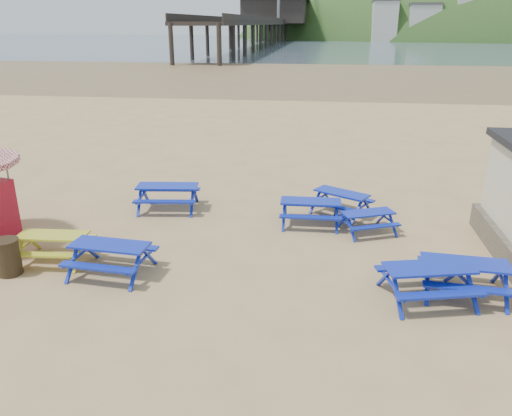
# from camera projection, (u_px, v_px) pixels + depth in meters

# --- Properties ---
(ground) EXTENTS (400.00, 400.00, 0.00)m
(ground) POSITION_uv_depth(u_px,v_px,m) (243.00, 261.00, 13.57)
(ground) COLOR tan
(ground) RESTS_ON ground
(wet_sand) EXTENTS (400.00, 400.00, 0.00)m
(wet_sand) POSITION_uv_depth(u_px,v_px,m) (312.00, 73.00, 64.63)
(wet_sand) COLOR olive
(wet_sand) RESTS_ON ground
(sea) EXTENTS (400.00, 400.00, 0.00)m
(sea) POSITION_uv_depth(u_px,v_px,m) (323.00, 42.00, 171.41)
(sea) COLOR #455662
(sea) RESTS_ON ground
(picnic_table_blue_a) EXTENTS (2.25, 1.90, 0.87)m
(picnic_table_blue_a) POSITION_uv_depth(u_px,v_px,m) (168.00, 197.00, 17.23)
(picnic_table_blue_a) COLOR #1D1AA0
(picnic_table_blue_a) RESTS_ON ground
(picnic_table_blue_b) EXTENTS (2.31, 2.18, 0.76)m
(picnic_table_blue_b) POSITION_uv_depth(u_px,v_px,m) (341.00, 203.00, 16.85)
(picnic_table_blue_b) COLOR #1D1AA0
(picnic_table_blue_b) RESTS_ON ground
(picnic_table_blue_c) EXTENTS (1.96, 1.80, 0.67)m
(picnic_table_blue_c) POSITION_uv_depth(u_px,v_px,m) (367.00, 222.00, 15.34)
(picnic_table_blue_c) COLOR #1D1AA0
(picnic_table_blue_c) RESTS_ON ground
(picnic_table_blue_d) EXTENTS (2.11, 1.76, 0.83)m
(picnic_table_blue_d) POSITION_uv_depth(u_px,v_px,m) (111.00, 259.00, 12.77)
(picnic_table_blue_d) COLOR #1D1AA0
(picnic_table_blue_d) RESTS_ON ground
(picnic_table_blue_e) EXTENTS (2.10, 1.75, 0.83)m
(picnic_table_blue_e) POSITION_uv_depth(u_px,v_px,m) (463.00, 278.00, 11.81)
(picnic_table_blue_e) COLOR #1D1AA0
(picnic_table_blue_e) RESTS_ON ground
(picnic_table_blue_f) EXTENTS (2.36, 2.07, 0.85)m
(picnic_table_blue_f) POSITION_uv_depth(u_px,v_px,m) (427.00, 283.00, 11.56)
(picnic_table_blue_f) COLOR #1D1AA0
(picnic_table_blue_f) RESTS_ON ground
(picnic_table_yellow) EXTENTS (1.93, 1.60, 0.77)m
(picnic_table_yellow) POSITION_uv_depth(u_px,v_px,m) (54.00, 247.00, 13.48)
(picnic_table_yellow) COLOR #B4AC17
(picnic_table_yellow) RESTS_ON ground
(litter_bin) EXTENTS (0.65, 0.65, 0.96)m
(litter_bin) POSITION_uv_depth(u_px,v_px,m) (8.00, 257.00, 12.72)
(litter_bin) COLOR #312715
(litter_bin) RESTS_ON ground
(pier) EXTENTS (24.00, 220.00, 39.29)m
(pier) POSITION_uv_depth(u_px,v_px,m) (274.00, 25.00, 179.48)
(pier) COLOR black
(pier) RESTS_ON ground
(picnic_table_blue_g) EXTENTS (1.95, 1.59, 0.80)m
(picnic_table_blue_g) POSITION_uv_depth(u_px,v_px,m) (310.00, 212.00, 15.95)
(picnic_table_blue_g) COLOR #1D1AA0
(picnic_table_blue_g) RESTS_ON ground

